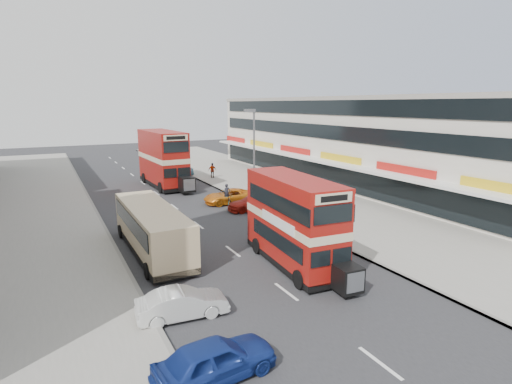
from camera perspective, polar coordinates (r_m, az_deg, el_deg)
ground at (r=18.06m, az=7.72°, el=-16.16°), size 160.00×160.00×0.00m
road_surface at (r=35.22m, az=-11.37°, el=-2.04°), size 12.00×90.00×0.01m
pavement_right at (r=40.10m, az=5.29°, el=-0.01°), size 12.00×90.00×0.15m
pavement_left at (r=34.04m, az=-31.16°, el=-3.99°), size 12.00×90.00×0.15m
kerb_left at (r=34.09m, az=-21.26°, el=-3.01°), size 0.20×90.00×0.16m
kerb_right at (r=37.29m, az=-2.36°, el=-0.90°), size 0.20×90.00×0.16m
commercial_row at (r=45.70m, az=12.49°, el=7.12°), size 9.90×46.20×9.30m
wooded_hill at (r=111.02m, az=30.96°, el=6.11°), size 172.80×230.40×20.00m
street_lamp at (r=34.91m, az=-0.38°, el=6.05°), size 1.00×0.20×8.12m
bus_main at (r=21.73m, az=5.35°, el=-4.12°), size 2.91×8.61×4.66m
bus_second at (r=43.75m, az=-12.87°, el=4.60°), size 3.16×10.24×5.62m
coach at (r=24.51m, az=-14.36°, el=-4.88°), size 2.54×9.61×2.54m
car_left_near at (r=13.92m, az=-5.68°, el=-22.28°), size 4.17×2.03×1.37m
car_left_front at (r=17.42m, az=-10.28°, el=-15.12°), size 3.81×1.63×1.22m
car_right_a at (r=33.36m, az=-0.23°, el=-1.46°), size 4.61×2.17×1.30m
car_right_b at (r=35.70m, az=-3.77°, el=-0.61°), size 4.56×2.23×1.25m
car_right_c at (r=49.51m, az=-10.98°, el=2.85°), size 3.95×1.79×1.32m
pedestrian_near at (r=33.22m, az=5.41°, el=-1.03°), size 0.71×0.63×1.61m
pedestrian_far at (r=47.56m, az=-6.15°, el=3.04°), size 1.00×0.44×1.69m
cyclist at (r=34.80m, az=-4.07°, el=-0.95°), size 0.67×1.82×1.91m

